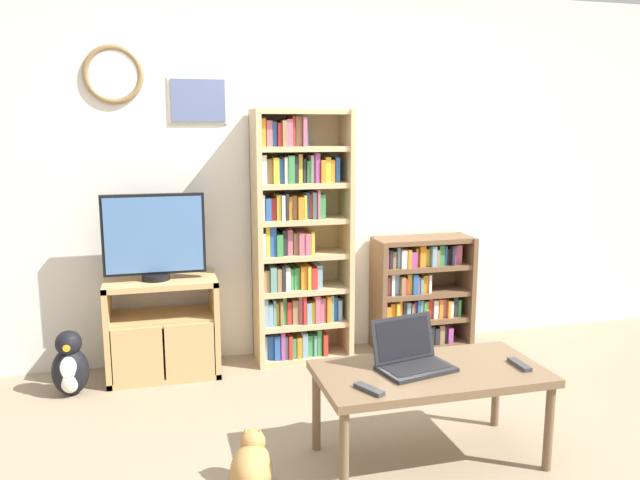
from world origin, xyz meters
The scene contains 12 objects.
ground_plane centered at (0.00, 0.00, 0.00)m, with size 18.00×18.00×0.00m, color gray.
wall_back centered at (-0.01, 1.68, 1.31)m, with size 6.57×0.09×2.60m.
tv_stand centered at (-1.07, 1.40, 0.33)m, with size 0.72×0.41×0.66m.
television centered at (-1.10, 1.40, 0.94)m, with size 0.65×0.18×0.56m.
bookshelf_tall centered at (-0.13, 1.49, 0.86)m, with size 0.68×0.31×1.76m.
bookshelf_short centered at (0.80, 1.50, 0.41)m, with size 0.74×0.29×0.84m.
coffee_table centered at (0.18, -0.05, 0.42)m, with size 1.11×0.56×0.47m.
laptop centered at (0.10, 0.00, 0.53)m, with size 0.40×0.33×0.24m.
remote_near_laptop centered at (0.62, -0.13, 0.48)m, with size 0.05×0.16×0.02m.
remote_far_from_laptop centered at (-0.20, -0.22, 0.48)m, with size 0.11×0.16×0.02m.
cat centered at (-0.71, -0.09, 0.11)m, with size 0.26×0.54×0.27m.
penguin_figurine centered at (-1.64, 1.22, 0.19)m, with size 0.22×0.20×0.41m.
Camera 1 is at (-1.09, -2.70, 1.63)m, focal length 35.00 mm.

